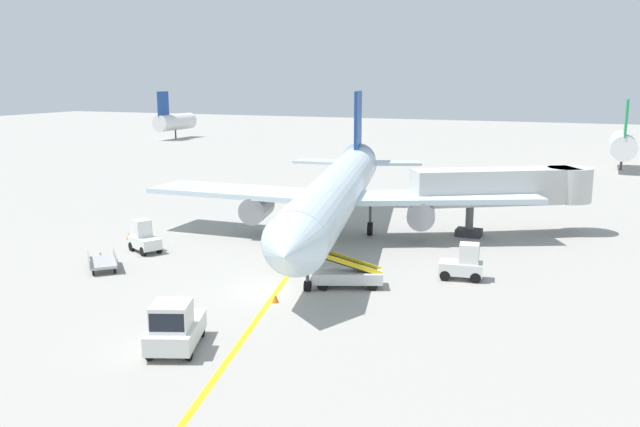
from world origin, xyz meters
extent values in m
plane|color=#9E9B93|center=(0.00, 0.00, 0.00)|extent=(300.00, 300.00, 0.00)
cube|color=yellow|center=(-1.19, 5.00, 0.00)|extent=(18.87, 77.88, 0.01)
cylinder|color=silver|center=(-1.19, 11.93, 3.45)|extent=(10.18, 29.95, 3.30)
cone|color=silver|center=(2.57, -3.83, 3.45)|extent=(3.70, 3.09, 3.23)
cone|color=silver|center=(-5.00, 27.88, 3.85)|extent=(3.70, 3.45, 3.14)
cube|color=silver|center=(5.75, 15.12, 3.05)|extent=(13.63, 9.56, 0.36)
cylinder|color=gray|center=(4.38, 13.77, 2.05)|extent=(2.59, 3.55, 1.90)
cube|color=silver|center=(-8.82, 11.64, 3.05)|extent=(13.11, 4.72, 0.36)
cylinder|color=gray|center=(-7.00, 11.05, 2.05)|extent=(2.59, 3.55, 1.90)
cube|color=navy|center=(-4.44, 25.54, 7.50)|extent=(1.20, 3.96, 5.20)
cube|color=silver|center=(-1.43, 25.85, 3.85)|extent=(5.64, 3.95, 0.24)
cube|color=silver|center=(-7.27, 24.46, 3.85)|extent=(5.38, 2.68, 0.24)
cylinder|color=#4C4C51|center=(1.48, 0.74, 1.56)|extent=(0.20, 0.20, 3.12)
cylinder|color=black|center=(1.48, 0.74, 0.28)|extent=(0.47, 0.63, 0.56)
cylinder|color=#4C4C51|center=(0.49, 14.38, 1.56)|extent=(0.20, 0.20, 3.12)
cylinder|color=black|center=(0.49, 14.38, 0.48)|extent=(0.56, 1.02, 0.96)
cylinder|color=#4C4C51|center=(-3.79, 13.36, 1.56)|extent=(0.20, 0.20, 3.12)
cylinder|color=black|center=(-3.79, 13.36, 0.48)|extent=(0.56, 1.02, 0.96)
cube|color=black|center=(2.11, -1.89, 3.80)|extent=(2.96, 1.62, 0.60)
cube|color=beige|center=(8.74, 17.81, 3.60)|extent=(11.65, 8.36, 2.50)
cylinder|color=beige|center=(13.64, 20.72, 3.60)|extent=(3.20, 3.20, 2.50)
cylinder|color=#59595B|center=(7.19, 16.90, 1.18)|extent=(0.56, 0.56, 2.35)
cube|color=#333338|center=(7.19, 16.90, 0.25)|extent=(1.80, 1.40, 0.50)
cube|color=silver|center=(-0.59, -8.42, 0.70)|extent=(3.07, 4.04, 0.80)
cube|color=silver|center=(-0.37, -9.01, 1.65)|extent=(2.00, 2.06, 1.10)
cube|color=black|center=(-0.09, -9.73, 1.65)|extent=(1.36, 0.59, 0.77)
cylinder|color=black|center=(0.61, -9.31, 0.30)|extent=(0.42, 0.64, 0.60)
cylinder|color=black|center=(-0.89, -9.89, 0.30)|extent=(0.42, 0.64, 0.60)
cylinder|color=black|center=(-0.29, -6.95, 0.30)|extent=(0.42, 0.64, 0.60)
cylinder|color=black|center=(-1.80, -7.53, 0.30)|extent=(0.42, 0.64, 0.60)
cube|color=silver|center=(8.67, 6.05, 0.65)|extent=(2.56, 1.63, 0.70)
cube|color=silver|center=(9.09, 6.11, 1.55)|extent=(1.22, 1.18, 1.10)
cube|color=black|center=(9.60, 6.18, 1.55)|extent=(0.22, 0.98, 0.77)
cylinder|color=black|center=(9.42, 6.71, 0.30)|extent=(0.63, 0.30, 0.60)
cylinder|color=black|center=(9.58, 5.62, 0.30)|extent=(0.63, 0.30, 0.60)
cylinder|color=black|center=(7.76, 6.47, 0.30)|extent=(0.63, 0.30, 0.60)
cylinder|color=black|center=(7.92, 5.38, 0.30)|extent=(0.63, 0.30, 0.60)
cube|color=silver|center=(-11.65, 4.13, 0.65)|extent=(2.73, 2.26, 0.70)
cube|color=silver|center=(-12.02, 4.32, 1.55)|extent=(1.44, 1.42, 1.10)
cube|color=black|center=(-12.48, 4.56, 1.55)|extent=(0.52, 0.90, 0.77)
cylinder|color=black|center=(-12.65, 4.03, 0.30)|extent=(0.63, 0.47, 0.60)
cylinder|color=black|center=(-12.14, 5.01, 0.30)|extent=(0.63, 0.47, 0.60)
cylinder|color=black|center=(-11.15, 3.26, 0.30)|extent=(0.63, 0.47, 0.60)
cylinder|color=black|center=(-10.65, 4.24, 0.30)|extent=(0.63, 0.47, 0.60)
cube|color=silver|center=(3.20, 2.22, 0.60)|extent=(4.09, 2.80, 0.60)
cylinder|color=black|center=(2.20, 1.13, 0.30)|extent=(0.64, 0.43, 0.60)
cylinder|color=black|center=(1.73, 2.32, 0.30)|extent=(0.64, 0.43, 0.60)
cylinder|color=black|center=(4.67, 2.12, 0.30)|extent=(0.64, 0.43, 0.60)
cylinder|color=black|center=(4.20, 3.30, 0.30)|extent=(0.64, 0.43, 0.60)
cube|color=black|center=(2.64, 2.00, 1.55)|extent=(4.97, 2.68, 1.76)
cube|color=yellow|center=(2.81, 1.58, 1.67)|extent=(4.69, 1.93, 1.84)
cube|color=yellow|center=(2.48, 2.41, 1.67)|extent=(4.69, 1.93, 1.84)
cube|color=#A5A5A8|center=(-11.45, -0.21, 0.44)|extent=(3.02, 3.06, 0.16)
cube|color=#4C4C51|center=(-12.73, 1.13, 0.42)|extent=(0.68, 0.71, 0.08)
cylinder|color=#4C4C51|center=(-13.04, 1.45, 0.42)|extent=(0.12, 0.12, 0.05)
cube|color=gray|center=(-12.00, -0.73, 0.69)|extent=(1.98, 2.06, 0.50)
cube|color=gray|center=(-10.91, 0.31, 0.69)|extent=(1.98, 2.06, 0.50)
cylinder|color=black|center=(-12.61, 0.13, 0.18)|extent=(0.34, 0.34, 0.36)
cylinder|color=black|center=(-11.75, 0.96, 0.18)|extent=(0.34, 0.34, 0.36)
cylinder|color=black|center=(-11.16, -1.38, 0.18)|extent=(0.34, 0.34, 0.36)
cylinder|color=black|center=(-10.29, -0.55, 0.18)|extent=(0.34, 0.34, 0.36)
cylinder|color=#26262D|center=(-1.77, 7.60, 0.42)|extent=(0.24, 0.24, 0.85)
cube|color=yellow|center=(-1.77, 7.60, 1.13)|extent=(0.36, 0.22, 0.56)
sphere|color=#9E7051|center=(-1.77, 7.60, 1.52)|extent=(0.20, 0.20, 0.20)
sphere|color=yellow|center=(-1.77, 7.60, 1.58)|extent=(0.24, 0.24, 0.24)
cone|color=orange|center=(-14.92, 6.55, 0.22)|extent=(0.36, 0.36, 0.44)
cone|color=orange|center=(0.72, -1.61, 0.22)|extent=(0.36, 0.36, 0.44)
cylinder|color=silver|center=(-57.87, 74.78, 3.10)|extent=(3.00, 10.00, 3.00)
cylinder|color=#3F3F3F|center=(-57.87, 74.78, 0.80)|extent=(0.30, 0.30, 1.60)
cube|color=navy|center=(-57.87, 71.28, 6.60)|extent=(0.24, 3.20, 4.40)
cylinder|color=silver|center=(18.25, 59.42, 3.10)|extent=(3.00, 10.00, 3.00)
cylinder|color=#3F3F3F|center=(18.25, 59.42, 0.80)|extent=(0.30, 0.30, 1.60)
cube|color=#198C4C|center=(18.25, 55.92, 6.60)|extent=(0.24, 3.20, 4.40)
camera|label=1|loc=(15.25, -30.68, 11.26)|focal=37.45mm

